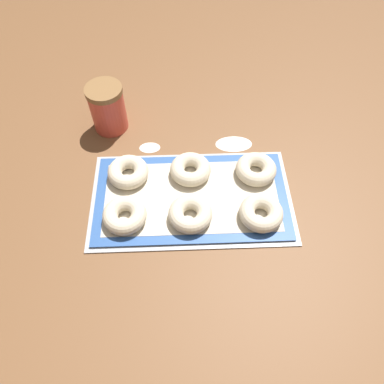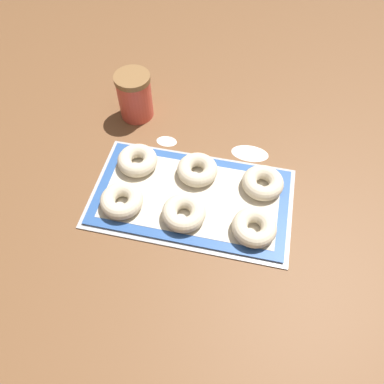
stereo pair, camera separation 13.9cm
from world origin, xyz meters
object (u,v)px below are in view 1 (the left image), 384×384
bagel_front_center (190,214)px  flour_canister (108,108)px  baking_tray (192,198)px  bagel_back_center (190,169)px  bagel_back_right (256,169)px  bagel_front_right (261,213)px  bagel_back_left (128,172)px  bagel_front_left (125,215)px

bagel_front_center → flour_canister: 0.42m
baking_tray → bagel_back_center: 0.08m
bagel_front_center → bagel_back_right: same height
bagel_back_right → bagel_front_right: bearing=-92.5°
bagel_front_center → bagel_back_right: bearing=36.5°
bagel_back_left → bagel_back_center: (0.17, 0.00, 0.00)m
bagel_front_center → bagel_back_left: (-0.16, 0.14, 0.00)m
bagel_front_center → bagel_back_center: size_ratio=1.00×
bagel_front_right → bagel_back_right: 0.14m
bagel_front_center → baking_tray: bearing=84.3°
bagel_front_left → bagel_front_right: same height
bagel_front_left → bagel_front_right: size_ratio=1.00×
flour_canister → bagel_front_left: bearing=-79.1°
bagel_back_left → bagel_back_right: (0.35, -0.00, 0.00)m
bagel_front_left → bagel_back_center: size_ratio=1.00×
baking_tray → bagel_front_right: bagel_front_right is taller
bagel_front_center → bagel_back_center: same height
flour_canister → bagel_back_center: bearing=-41.2°
bagel_back_center → bagel_front_right: bearing=-39.9°
bagel_back_right → bagel_front_center: bearing=-143.5°
bagel_back_left → bagel_back_right: bearing=-0.5°
bagel_front_center → flour_canister: flour_canister is taller
bagel_back_left → flour_canister: bearing=107.8°
baking_tray → bagel_front_center: size_ratio=4.79×
baking_tray → bagel_back_center: bearing=92.6°
baking_tray → bagel_back_left: bearing=157.1°
baking_tray → flour_canister: flour_canister is taller
bagel_back_left → bagel_back_right: same height
bagel_front_center → bagel_front_right: 0.18m
bagel_front_left → bagel_back_center: bearing=39.8°
baking_tray → bagel_back_center: size_ratio=4.79×
bagel_front_left → bagel_back_left: size_ratio=1.00×
bagel_front_right → bagel_back_left: bearing=157.3°
bagel_front_right → bagel_back_center: bearing=140.1°
bagel_back_left → bagel_front_left: bearing=-90.2°
baking_tray → bagel_back_center: bagel_back_center is taller
bagel_front_center → flour_canister: (-0.23, 0.35, 0.04)m
bagel_back_center → flour_canister: flour_canister is taller
bagel_back_center → baking_tray: bearing=-87.4°
baking_tray → flour_canister: bearing=130.3°
baking_tray → flour_canister: (-0.24, 0.28, 0.07)m
baking_tray → bagel_front_left: bearing=-159.3°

